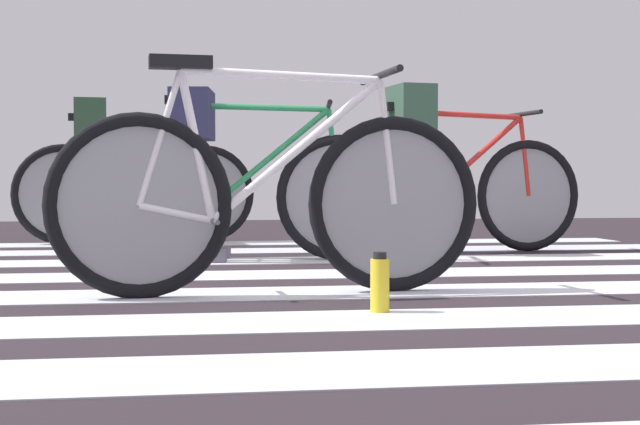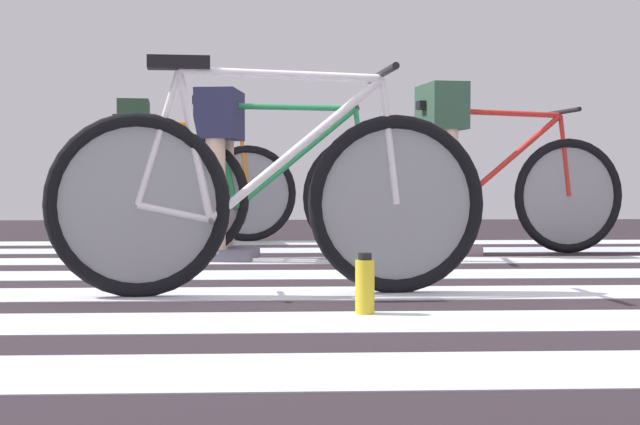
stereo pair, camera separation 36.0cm
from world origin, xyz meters
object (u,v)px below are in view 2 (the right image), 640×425
at_px(bicycle_2_of_4, 275,193).
at_px(bicycle_3_of_4, 491,192).
at_px(bicycle_1_of_4, 268,198).
at_px(cyclist_4_of_4, 135,151).
at_px(cyclist_3_of_4, 442,145).
at_px(bicycle_4_of_4, 178,190).
at_px(cyclist_2_of_4, 221,150).
at_px(water_bottle, 365,286).

relative_size(bicycle_2_of_4, bicycle_3_of_4, 1.00).
relative_size(bicycle_1_of_4, cyclist_4_of_4, 1.68).
distance_m(cyclist_3_of_4, cyclist_4_of_4, 2.38).
distance_m(bicycle_2_of_4, cyclist_4_of_4, 1.89).
bearing_deg(cyclist_4_of_4, bicycle_3_of_4, -32.88).
relative_size(cyclist_3_of_4, bicycle_4_of_4, 0.60).
xyz_separation_m(cyclist_2_of_4, cyclist_3_of_4, (1.32, 0.30, 0.05)).
bearing_deg(bicycle_2_of_4, water_bottle, -74.78).
relative_size(cyclist_3_of_4, water_bottle, 4.95).
xyz_separation_m(cyclist_3_of_4, cyclist_4_of_4, (-2.04, 1.22, -0.00)).
xyz_separation_m(bicycle_3_of_4, cyclist_4_of_4, (-2.35, 1.18, 0.28)).
xyz_separation_m(bicycle_1_of_4, cyclist_4_of_4, (-1.01, 3.17, 0.28)).
height_order(bicycle_2_of_4, bicycle_3_of_4, same).
height_order(bicycle_2_of_4, bicycle_4_of_4, same).
height_order(cyclist_3_of_4, bicycle_4_of_4, cyclist_3_of_4).
relative_size(bicycle_1_of_4, bicycle_2_of_4, 1.00).
xyz_separation_m(cyclist_2_of_4, cyclist_4_of_4, (-0.72, 1.52, 0.04)).
height_order(bicycle_4_of_4, water_bottle, bicycle_4_of_4).
relative_size(cyclist_2_of_4, cyclist_4_of_4, 0.93).
bearing_deg(cyclist_3_of_4, bicycle_4_of_4, 136.06).
xyz_separation_m(bicycle_1_of_4, cyclist_2_of_4, (-0.29, 1.65, 0.24)).
height_order(bicycle_3_of_4, cyclist_4_of_4, cyclist_4_of_4).
distance_m(bicycle_1_of_4, cyclist_4_of_4, 3.34).
distance_m(bicycle_2_of_4, water_bottle, 2.20).
distance_m(bicycle_2_of_4, bicycle_3_of_4, 1.37).
bearing_deg(bicycle_2_of_4, cyclist_4_of_4, 130.45).
relative_size(bicycle_2_of_4, cyclist_4_of_4, 1.67).
xyz_separation_m(bicycle_2_of_4, cyclist_2_of_4, (-0.31, 0.04, 0.24)).
height_order(bicycle_1_of_4, water_bottle, bicycle_1_of_4).
bearing_deg(bicycle_3_of_4, cyclist_4_of_4, 145.37).
height_order(bicycle_2_of_4, cyclist_2_of_4, cyclist_2_of_4).
bearing_deg(bicycle_1_of_4, bicycle_3_of_4, 51.07).
distance_m(cyclist_4_of_4, water_bottle, 3.99).
distance_m(bicycle_1_of_4, water_bottle, 0.70).
relative_size(bicycle_4_of_4, cyclist_4_of_4, 1.67).
relative_size(bicycle_1_of_4, cyclist_3_of_4, 1.67).
height_order(bicycle_3_of_4, cyclist_3_of_4, cyclist_3_of_4).
height_order(cyclist_3_of_4, cyclist_4_of_4, cyclist_3_of_4).
bearing_deg(bicycle_4_of_4, water_bottle, -80.94).
height_order(bicycle_1_of_4, bicycle_4_of_4, same).
distance_m(cyclist_2_of_4, water_bottle, 2.34).
relative_size(bicycle_2_of_4, cyclist_3_of_4, 1.67).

